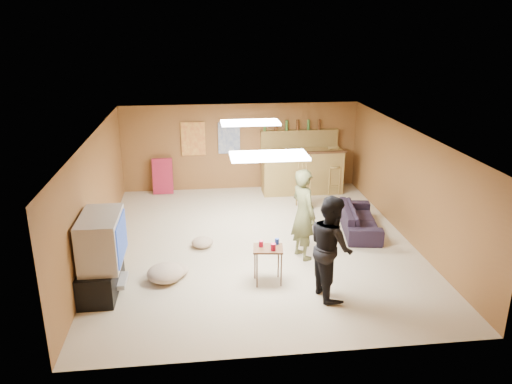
{
  "coord_description": "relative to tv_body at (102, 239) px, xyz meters",
  "views": [
    {
      "loc": [
        -1.08,
        -8.9,
        4.14
      ],
      "look_at": [
        0.0,
        0.2,
        1.0
      ],
      "focal_mm": 35.0,
      "sensor_mm": 36.0,
      "label": 1
    }
  ],
  "objects": [
    {
      "name": "ground",
      "position": [
        2.65,
        1.5,
        -0.9
      ],
      "size": [
        7.0,
        7.0,
        0.0
      ],
      "primitive_type": "plane",
      "color": "#B9A98D",
      "rests_on": "ground"
    },
    {
      "name": "bar_lip",
      "position": [
        4.15,
        4.2,
        0.2
      ],
      "size": [
        2.1,
        0.12,
        0.05
      ],
      "primitive_type": "cube",
      "color": "#412615",
      "rests_on": "bar_counter"
    },
    {
      "name": "dvd_box",
      "position": [
        0.15,
        0.0,
        -0.75
      ],
      "size": [
        0.35,
        0.5,
        0.08
      ],
      "primitive_type": "cube",
      "color": "#B2B2B7",
      "rests_on": "tv_stand"
    },
    {
      "name": "cup_red_far",
      "position": [
        2.71,
        -0.16,
        -0.21
      ],
      "size": [
        0.11,
        0.11,
        0.12
      ],
      "primitive_type": "cylinder",
      "rotation": [
        0.0,
        0.0,
        0.37
      ],
      "color": "#A50B2B",
      "rests_on": "tray_table"
    },
    {
      "name": "wall_back",
      "position": [
        2.65,
        5.0,
        0.2
      ],
      "size": [
        6.0,
        0.02,
        2.2
      ],
      "primitive_type": "cube",
      "color": "brown",
      "rests_on": "ground"
    },
    {
      "name": "bar_backing",
      "position": [
        4.15,
        4.92,
        0.3
      ],
      "size": [
        2.0,
        0.14,
        0.6
      ],
      "primitive_type": "cube",
      "color": "olive",
      "rests_on": "bar_counter"
    },
    {
      "name": "bar_stool_left",
      "position": [
        3.96,
        3.38,
        -0.26
      ],
      "size": [
        0.43,
        0.43,
        1.29
      ],
      "primitive_type": null,
      "rotation": [
        0.0,
        0.0,
        -0.06
      ],
      "color": "olive",
      "rests_on": "ground"
    },
    {
      "name": "ceiling",
      "position": [
        2.65,
        1.5,
        1.3
      ],
      "size": [
        6.0,
        7.0,
        0.02
      ],
      "primitive_type": "cube",
      "color": "silver",
      "rests_on": "ground"
    },
    {
      "name": "poster_left",
      "position": [
        1.45,
        4.96,
        0.45
      ],
      "size": [
        0.6,
        0.03,
        0.85
      ],
      "primitive_type": "cube",
      "color": "#BF3F26",
      "rests_on": "wall_back"
    },
    {
      "name": "bottle_row",
      "position": [
        3.95,
        4.88,
        0.75
      ],
      "size": [
        1.48,
        0.08,
        0.26
      ],
      "primitive_type": null,
      "color": "#3F7233",
      "rests_on": "bar_shelf"
    },
    {
      "name": "cup_red_near",
      "position": [
        2.53,
        0.0,
        -0.22
      ],
      "size": [
        0.08,
        0.08,
        0.1
      ],
      "primitive_type": "cylinder",
      "rotation": [
        0.0,
        0.0,
        0.08
      ],
      "color": "#A50B2B",
      "rests_on": "tray_table"
    },
    {
      "name": "bar_counter",
      "position": [
        4.15,
        4.45,
        -0.35
      ],
      "size": [
        2.0,
        0.6,
        1.1
      ],
      "primitive_type": "cube",
      "color": "olive",
      "rests_on": "ground"
    },
    {
      "name": "person_olive",
      "position": [
        3.41,
        0.82,
        -0.05
      ],
      "size": [
        0.6,
        0.72,
        1.7
      ],
      "primitive_type": "imported",
      "rotation": [
        0.0,
        0.0,
        1.95
      ],
      "color": "brown",
      "rests_on": "ground"
    },
    {
      "name": "cushion_near_tv",
      "position": [
        0.94,
        0.2,
        -0.76
      ],
      "size": [
        0.74,
        0.74,
        0.28
      ],
      "primitive_type": "ellipsoid",
      "rotation": [
        0.0,
        0.0,
        -0.24
      ],
      "color": "tan",
      "rests_on": "ground"
    },
    {
      "name": "poster_right",
      "position": [
        2.35,
        4.96,
        0.45
      ],
      "size": [
        0.55,
        0.03,
        0.8
      ],
      "primitive_type": "cube",
      "color": "#334C99",
      "rests_on": "wall_back"
    },
    {
      "name": "bar_shelf",
      "position": [
        4.15,
        4.9,
        0.6
      ],
      "size": [
        2.0,
        0.18,
        0.05
      ],
      "primitive_type": "cube",
      "color": "olive",
      "rests_on": "bar_backing"
    },
    {
      "name": "cup_blue",
      "position": [
        2.81,
        0.06,
        -0.22
      ],
      "size": [
        0.08,
        0.08,
        0.1
      ],
      "primitive_type": "cylinder",
      "rotation": [
        0.0,
        0.0,
        0.13
      ],
      "color": "navy",
      "rests_on": "tray_table"
    },
    {
      "name": "tv_stand",
      "position": [
        -0.07,
        0.0,
        -0.65
      ],
      "size": [
        0.55,
        1.3,
        0.5
      ],
      "primitive_type": "cube",
      "color": "black",
      "rests_on": "ground"
    },
    {
      "name": "tv_body",
      "position": [
        0.0,
        0.0,
        0.0
      ],
      "size": [
        0.6,
        1.1,
        0.8
      ],
      "primitive_type": "cube",
      "color": "#B2B2B7",
      "rests_on": "tv_stand"
    },
    {
      "name": "ceiling_panel_back",
      "position": [
        2.65,
        2.7,
        1.27
      ],
      "size": [
        1.2,
        0.6,
        0.04
      ],
      "primitive_type": "cube",
      "color": "white",
      "rests_on": "ceiling"
    },
    {
      "name": "cushion_mid",
      "position": [
        1.57,
        1.47,
        -0.81
      ],
      "size": [
        0.45,
        0.45,
        0.19
      ],
      "primitive_type": "ellipsoid",
      "rotation": [
        0.0,
        0.0,
        -0.1
      ],
      "color": "tan",
      "rests_on": "ground"
    },
    {
      "name": "wall_right",
      "position": [
        5.65,
        1.5,
        0.2
      ],
      "size": [
        0.02,
        7.0,
        2.2
      ],
      "primitive_type": "cube",
      "color": "brown",
      "rests_on": "ground"
    },
    {
      "name": "ceiling_panel_front",
      "position": [
        2.65,
        0.0,
        1.27
      ],
      "size": [
        1.2,
        0.6,
        0.04
      ],
      "primitive_type": "cube",
      "color": "white",
      "rests_on": "ceiling"
    },
    {
      "name": "folding_chair_stack",
      "position": [
        0.65,
        4.8,
        -0.45
      ],
      "size": [
        0.5,
        0.26,
        0.91
      ],
      "primitive_type": "cube",
      "rotation": [
        -0.14,
        0.0,
        0.0
      ],
      "color": "#A31E3A",
      "rests_on": "ground"
    },
    {
      "name": "bar_stool_right",
      "position": [
        4.92,
        4.27,
        -0.34
      ],
      "size": [
        0.45,
        0.45,
        1.13
      ],
      "primitive_type": null,
      "rotation": [
        0.0,
        0.0,
        -0.3
      ],
      "color": "olive",
      "rests_on": "ground"
    },
    {
      "name": "person_black",
      "position": [
        3.55,
        -0.55,
        -0.07
      ],
      "size": [
        0.74,
        0.89,
        1.66
      ],
      "primitive_type": "imported",
      "rotation": [
        0.0,
        0.0,
        1.72
      ],
      "color": "black",
      "rests_on": "ground"
    },
    {
      "name": "wall_left",
      "position": [
        -0.35,
        1.5,
        0.2
      ],
      "size": [
        0.02,
        7.0,
        2.2
      ],
      "primitive_type": "cube",
      "color": "brown",
      "rests_on": "ground"
    },
    {
      "name": "tv_screen",
      "position": [
        0.31,
        0.0,
        0.0
      ],
      "size": [
        0.02,
        0.95,
        0.65
      ],
      "primitive_type": "cube",
      "color": "navy",
      "rests_on": "tv_body"
    },
    {
      "name": "wall_front",
      "position": [
        2.65,
        -2.0,
        0.2
      ],
      "size": [
        6.0,
        0.02,
        2.2
      ],
      "primitive_type": "cube",
      "color": "brown",
      "rests_on": "ground"
    },
    {
      "name": "sofa",
      "position": [
        4.84,
        1.89,
        -0.64
      ],
      "size": [
        0.95,
        1.84,
        0.51
      ],
      "primitive_type": "imported",
      "rotation": [
        0.0,
        0.0,
        1.41
      ],
      "color": "black",
      "rests_on": "ground"
    },
    {
      "name": "tray_table",
      "position": [
        2.64,
        -0.06,
        -0.58
      ],
      "size": [
        0.53,
        0.45,
        0.63
      ],
      "primitive_type": "cube",
      "rotation": [
        0.0,
        0.0,
        -0.13
      ],
      "color": "#412615",
      "rests_on": "ground"
    },
    {
      "name": "cushion_far",
      "position": [
        1.1,
        0.35,
        -0.8
      ],
      "size": [
        0.61,
        0.61,
        0.21
      ],
      "primitive_type": "ellipsoid",
      "rotation": [
        0.0,
        0.0,
        -0.42
      ],
      "color": "tan",
      "rests_on": "ground"
    }
  ]
}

